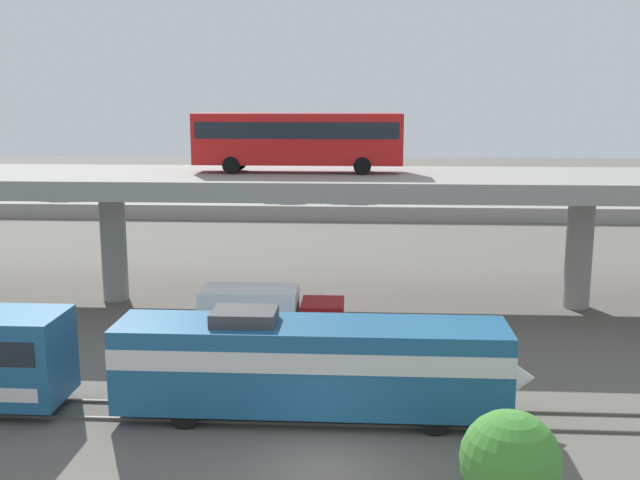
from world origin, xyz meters
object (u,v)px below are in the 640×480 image
at_px(service_truck_west, 268,317).
at_px(parked_car_7, 283,194).
at_px(parked_car_2, 239,190).
at_px(parked_car_0, 143,189).
at_px(train_locomotive, 330,362).
at_px(parked_car_6, 467,194).
at_px(parked_car_3, 62,192).
at_px(transit_bus_on_overpass, 298,137).
at_px(parked_car_1, 522,193).
at_px(parked_car_4, 350,195).

height_order(service_truck_west, parked_car_7, service_truck_west).
bearing_deg(parked_car_7, parked_car_2, -30.90).
bearing_deg(parked_car_0, train_locomotive, -66.42).
bearing_deg(parked_car_2, parked_car_6, 176.29).
bearing_deg(service_truck_west, parked_car_3, 123.14).
distance_m(parked_car_0, parked_car_6, 34.67).
height_order(transit_bus_on_overpass, parked_car_7, transit_bus_on_overpass).
relative_size(parked_car_3, parked_car_7, 1.00).
relative_size(train_locomotive, parked_car_1, 3.44).
distance_m(parked_car_2, parked_car_4, 12.36).
bearing_deg(parked_car_2, transit_bus_on_overpass, 105.20).
xyz_separation_m(train_locomotive, parked_car_1, (17.60, 51.20, 0.04)).
xyz_separation_m(train_locomotive, service_truck_west, (-3.34, 7.52, -0.56)).
bearing_deg(parked_car_7, service_truck_west, 95.21).
bearing_deg(parked_car_0, parked_car_2, -2.35).
xyz_separation_m(transit_bus_on_overpass, service_truck_west, (-0.70, -9.02, -8.10)).
bearing_deg(parked_car_7, parked_car_3, -0.70).
relative_size(parked_car_2, parked_car_7, 1.11).
xyz_separation_m(parked_car_2, parked_car_3, (-18.22, -2.78, -0.00)).
relative_size(parked_car_2, parked_car_4, 1.01).
distance_m(train_locomotive, service_truck_west, 8.25).
bearing_deg(parked_car_4, parked_car_7, 0.58).
bearing_deg(parked_car_0, transit_bus_on_overpass, -60.55).
xyz_separation_m(transit_bus_on_overpass, parked_car_4, (2.41, 32.26, -7.51)).
bearing_deg(parked_car_3, service_truck_west, -56.86).
xyz_separation_m(service_truck_west, parked_car_1, (20.95, 43.68, 0.60)).
xyz_separation_m(parked_car_0, parked_car_4, (22.57, -3.43, -0.00)).
xyz_separation_m(parked_car_0, parked_car_6, (34.61, -1.99, 0.00)).
relative_size(transit_bus_on_overpass, parked_car_6, 2.67).
relative_size(transit_bus_on_overpass, parked_car_3, 2.94).
distance_m(train_locomotive, transit_bus_on_overpass, 18.37).
xyz_separation_m(train_locomotive, parked_car_0, (-22.79, 52.22, 0.04)).
distance_m(service_truck_west, parked_car_1, 48.45).
bearing_deg(parked_car_4, parked_car_1, -172.32).
xyz_separation_m(service_truck_west, parked_car_0, (-19.45, 44.70, 0.59)).
distance_m(parked_car_0, parked_car_3, 8.29).
distance_m(transit_bus_on_overpass, parked_car_6, 37.43).
bearing_deg(train_locomotive, parked_car_1, 71.03).
height_order(service_truck_west, parked_car_4, service_truck_west).
relative_size(transit_bus_on_overpass, parked_car_1, 2.64).
relative_size(service_truck_west, parked_car_2, 1.50).
bearing_deg(train_locomotive, service_truck_west, 113.98).
bearing_deg(train_locomotive, parked_car_3, 121.84).
xyz_separation_m(service_truck_west, parked_car_3, (-27.09, 41.49, 0.59)).
distance_m(parked_car_1, parked_car_3, 48.09).
relative_size(train_locomotive, parked_car_7, 3.84).
height_order(parked_car_0, parked_car_6, same).
bearing_deg(parked_car_3, parked_car_1, 2.61).
relative_size(train_locomotive, parked_car_4, 3.48).
bearing_deg(parked_car_2, parked_car_3, 8.66).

